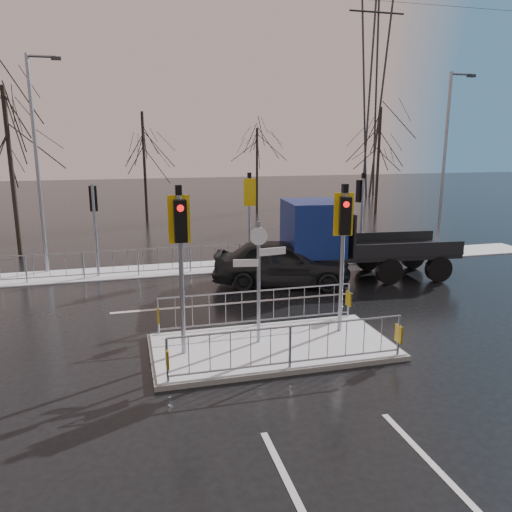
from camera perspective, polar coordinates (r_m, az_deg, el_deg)
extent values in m
plane|color=black|center=(12.74, 1.85, -10.59)|extent=(120.00, 120.00, 0.00)
cube|color=white|center=(20.69, -4.97, -1.23)|extent=(30.00, 2.00, 0.04)
cube|color=silver|center=(7.93, 5.27, -27.04)|extent=(0.12, 4.00, 0.01)
cube|color=silver|center=(8.90, 21.25, -22.95)|extent=(0.12, 4.00, 0.01)
cube|color=silver|center=(16.17, -2.02, -5.35)|extent=(8.00, 0.15, 0.01)
cube|color=slate|center=(12.72, 1.85, -10.34)|extent=(6.00, 3.00, 0.12)
cube|color=white|center=(12.69, 1.85, -10.03)|extent=(5.85, 2.85, 0.03)
cube|color=gold|center=(10.77, -10.12, -11.49)|extent=(0.05, 0.28, 0.42)
cube|color=gold|center=(12.35, 16.00, -8.54)|extent=(0.05, 0.28, 0.42)
cube|color=gold|center=(13.33, -11.14, -6.65)|extent=(0.05, 0.28, 0.42)
cube|color=gold|center=(14.63, 10.52, -4.83)|extent=(0.05, 0.28, 0.42)
cylinder|color=gray|center=(11.65, -8.51, -2.46)|extent=(0.11, 0.11, 3.80)
cube|color=black|center=(11.19, -8.64, 3.98)|extent=(0.28, 0.22, 0.95)
cylinder|color=red|center=(11.04, -8.63, 5.43)|extent=(0.16, 0.04, 0.16)
cube|color=yellow|center=(11.44, -8.78, 4.17)|extent=(0.50, 0.03, 1.10)
cube|color=black|center=(11.29, -8.86, 7.47)|extent=(0.14, 0.14, 0.22)
cylinder|color=gray|center=(13.14, 9.79, -0.96)|extent=(0.11, 0.11, 3.70)
cube|color=black|center=(12.72, 10.15, 4.54)|extent=(0.33, 0.28, 0.95)
cylinder|color=red|center=(12.57, 10.29, 5.82)|extent=(0.16, 0.08, 0.16)
cube|color=yellow|center=(12.96, 9.96, 4.71)|extent=(0.49, 0.16, 1.10)
cube|color=black|center=(12.81, 10.14, 7.62)|extent=(0.14, 0.14, 0.22)
cylinder|color=gray|center=(12.27, 0.29, -3.21)|extent=(0.09, 0.09, 3.10)
cube|color=silver|center=(12.17, 1.89, 0.53)|extent=(0.70, 0.14, 0.18)
cube|color=silver|center=(12.05, -1.17, -0.81)|extent=(0.62, 0.15, 0.18)
cylinder|color=silver|center=(11.96, 0.34, 2.27)|extent=(0.44, 0.03, 0.44)
cylinder|color=gray|center=(19.79, -17.88, 2.77)|extent=(0.11, 0.11, 3.50)
cube|color=black|center=(19.80, -18.10, 6.27)|extent=(0.28, 0.22, 0.95)
cylinder|color=red|center=(19.88, -18.14, 7.16)|extent=(0.16, 0.04, 0.16)
cylinder|color=gray|center=(20.34, -0.75, 3.80)|extent=(0.11, 0.11, 3.60)
cube|color=black|center=(20.35, -0.89, 7.36)|extent=(0.28, 0.22, 0.95)
cylinder|color=red|center=(20.43, -0.97, 8.23)|extent=(0.16, 0.04, 0.16)
cube|color=yellow|center=(20.11, -0.71, 7.29)|extent=(0.50, 0.03, 1.10)
cube|color=black|center=(20.12, -0.77, 9.21)|extent=(0.14, 0.14, 0.22)
cylinder|color=gray|center=(22.08, 11.97, 4.13)|extent=(0.11, 0.11, 3.50)
cube|color=black|center=(22.07, 11.80, 7.27)|extent=(0.33, 0.28, 0.95)
cylinder|color=red|center=(22.12, 11.65, 8.07)|extent=(0.16, 0.08, 0.16)
cube|color=black|center=(21.88, 12.20, 8.97)|extent=(0.14, 0.14, 0.22)
imported|color=black|center=(17.95, 2.97, -0.73)|extent=(5.28, 3.34, 1.68)
cylinder|color=black|center=(17.76, 6.98, -2.13)|extent=(0.99, 0.37, 0.97)
cylinder|color=black|center=(19.66, 5.27, -0.60)|extent=(0.99, 0.37, 0.97)
cylinder|color=black|center=(18.72, 14.97, -1.70)|extent=(0.99, 0.37, 0.97)
cylinder|color=black|center=(20.53, 12.62, -0.28)|extent=(0.99, 0.37, 0.97)
cylinder|color=black|center=(19.60, 20.13, -1.40)|extent=(0.99, 0.37, 0.97)
cylinder|color=black|center=(21.34, 17.44, -0.07)|extent=(0.99, 0.37, 0.97)
cube|color=black|center=(19.36, 12.76, 0.33)|extent=(6.57, 2.77, 0.16)
cube|color=navy|center=(18.42, 6.49, 3.25)|extent=(2.13, 2.48, 1.94)
cube|color=black|center=(18.64, 9.30, 4.49)|extent=(0.20, 1.94, 1.07)
cube|color=#2D3033|center=(18.48, 4.67, -0.09)|extent=(0.31, 2.23, 0.34)
cube|color=black|center=(19.76, 15.64, 0.82)|extent=(4.45, 2.68, 0.12)
cube|color=black|center=(18.82, 10.03, 2.92)|extent=(0.28, 2.33, 1.46)
cylinder|color=black|center=(24.16, -26.12, 8.35)|extent=(0.20, 0.20, 7.36)
cylinder|color=black|center=(33.24, -12.61, 9.88)|extent=(0.19, 0.19, 6.90)
cylinder|color=black|center=(36.46, 0.11, 9.72)|extent=(0.16, 0.16, 5.98)
cylinder|color=black|center=(36.59, 13.78, 10.45)|extent=(0.20, 0.20, 7.36)
cylinder|color=gray|center=(24.10, 20.66, 9.59)|extent=(0.14, 0.14, 8.00)
cylinder|color=gray|center=(24.52, 22.43, 18.66)|extent=(1.00, 0.10, 0.10)
cube|color=#2D3033|center=(24.81, 23.39, 18.38)|extent=(0.35, 0.18, 0.12)
cylinder|color=gray|center=(20.93, -23.71, 9.21)|extent=(0.14, 0.14, 8.20)
cylinder|color=gray|center=(21.05, -23.33, 20.22)|extent=(1.00, 0.10, 0.10)
cube|color=#2D3033|center=(20.99, -21.88, 20.23)|extent=(0.35, 0.18, 0.12)
cylinder|color=#2D3033|center=(47.45, 13.59, 18.62)|extent=(1.18, 1.18, 19.97)
cylinder|color=#2D3033|center=(46.91, 12.23, 18.76)|extent=(1.18, 1.18, 19.97)
cylinder|color=#2D3033|center=(46.40, 14.33, 18.72)|extent=(1.18, 1.18, 19.97)
cylinder|color=#2D3033|center=(45.84, 12.94, 18.86)|extent=(1.18, 1.18, 19.97)
cylinder|color=#2D3033|center=(47.56, 13.66, 25.45)|extent=(5.00, 0.16, 0.16)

